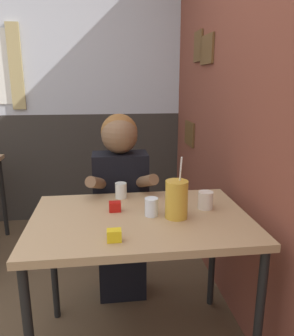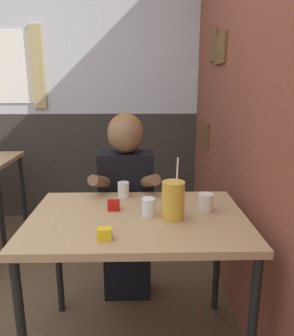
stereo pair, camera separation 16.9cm
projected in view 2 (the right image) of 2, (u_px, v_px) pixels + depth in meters
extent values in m
cube|color=brown|center=(230.00, 92.00, 2.21)|extent=(0.06, 4.21, 2.70)
cube|color=brown|center=(221.00, 49.00, 2.31)|extent=(0.02, 0.28, 0.20)
cube|color=brown|center=(213.00, 46.00, 2.53)|extent=(0.02, 0.21, 0.23)
cube|color=brown|center=(205.00, 134.00, 2.88)|extent=(0.02, 0.28, 0.21)
cube|color=silver|center=(60.00, 30.00, 3.14)|extent=(5.68, 0.06, 1.60)
cube|color=#332D28|center=(69.00, 166.00, 3.48)|extent=(5.68, 0.06, 1.10)
cube|color=tan|center=(38.00, 67.00, 3.17)|extent=(0.12, 0.02, 0.78)
cube|color=tan|center=(138.00, 219.00, 1.61)|extent=(1.06, 0.72, 0.04)
cylinder|color=black|center=(22.00, 336.00, 1.38)|extent=(0.04, 0.04, 0.74)
cylinder|color=black|center=(252.00, 332.00, 1.41)|extent=(0.04, 0.04, 0.74)
cylinder|color=black|center=(58.00, 258.00, 2.00)|extent=(0.04, 0.04, 0.74)
cylinder|color=black|center=(217.00, 256.00, 2.02)|extent=(0.04, 0.04, 0.74)
cylinder|color=black|center=(1.00, 214.00, 2.66)|extent=(0.04, 0.04, 0.74)
cylinder|color=black|center=(23.00, 193.00, 3.16)|extent=(0.04, 0.04, 0.74)
cube|color=black|center=(128.00, 261.00, 2.22)|extent=(0.31, 0.20, 0.48)
cube|color=black|center=(126.00, 192.00, 2.09)|extent=(0.34, 0.20, 0.51)
sphere|color=brown|center=(126.00, 132.00, 2.02)|extent=(0.22, 0.22, 0.22)
sphere|color=brown|center=(125.00, 135.00, 2.00)|extent=(0.22, 0.22, 0.22)
cylinder|color=brown|center=(102.00, 182.00, 1.92)|extent=(0.14, 0.27, 0.15)
cylinder|color=brown|center=(148.00, 181.00, 1.93)|extent=(0.14, 0.27, 0.15)
cylinder|color=gold|center=(173.00, 200.00, 1.55)|extent=(0.11, 0.11, 0.18)
cylinder|color=white|center=(177.00, 171.00, 1.51)|extent=(0.01, 0.04, 0.14)
cylinder|color=silver|center=(148.00, 207.00, 1.59)|extent=(0.07, 0.07, 0.09)
cylinder|color=silver|center=(123.00, 190.00, 1.86)|extent=(0.07, 0.07, 0.09)
cylinder|color=silver|center=(205.00, 202.00, 1.66)|extent=(0.08, 0.08, 0.09)
cube|color=#B7140F|center=(114.00, 205.00, 1.67)|extent=(0.06, 0.04, 0.05)
cube|color=yellow|center=(105.00, 234.00, 1.36)|extent=(0.06, 0.04, 0.05)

